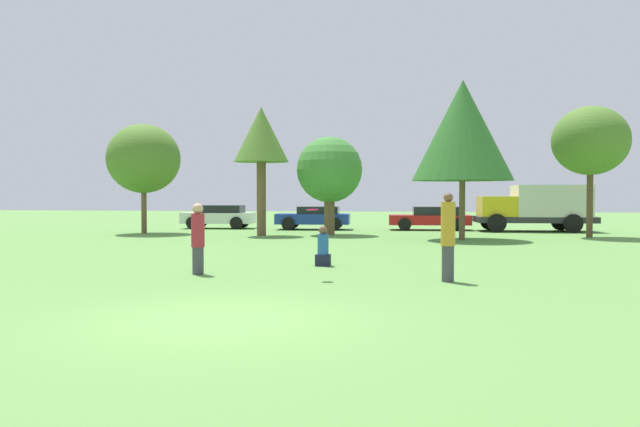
{
  "coord_description": "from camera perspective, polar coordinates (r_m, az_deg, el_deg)",
  "views": [
    {
      "loc": [
        2.87,
        -9.43,
        1.92
      ],
      "look_at": [
        0.83,
        5.43,
        1.46
      ],
      "focal_mm": 36.07,
      "sensor_mm": 36.0,
      "label": 1
    }
  ],
  "objects": [
    {
      "name": "bystander_sitting",
      "position": [
        17.09,
        0.27,
        -3.16
      ],
      "size": [
        0.39,
        0.33,
        1.07
      ],
      "color": "#191E33",
      "rests_on": "ground"
    },
    {
      "name": "person_catcher",
      "position": [
        14.25,
        11.29,
        -2.01
      ],
      "size": [
        0.31,
        0.31,
        1.94
      ],
      "rotation": [
        0.0,
        0.0,
        3.06
      ],
      "color": "#3F3F47",
      "rests_on": "ground"
    },
    {
      "name": "parked_car_red",
      "position": [
        34.51,
        9.81,
        -0.36
      ],
      "size": [
        4.32,
        2.07,
        1.24
      ],
      "rotation": [
        0.0,
        0.0,
        3.18
      ],
      "color": "red",
      "rests_on": "ground"
    },
    {
      "name": "person_thrower",
      "position": [
        15.53,
        -10.78,
        -2.12
      ],
      "size": [
        0.32,
        0.32,
        1.7
      ],
      "rotation": [
        0.0,
        0.0,
        -0.08
      ],
      "color": "#3F3F47",
      "rests_on": "ground"
    },
    {
      "name": "frisbee",
      "position": [
        14.37,
        -0.69,
        0.35
      ],
      "size": [
        0.27,
        0.27,
        0.05
      ],
      "color": "#F21E72"
    },
    {
      "name": "tree_3",
      "position": [
        27.39,
        12.54,
        7.21
      ],
      "size": [
        4.16,
        4.16,
        6.63
      ],
      "color": "brown",
      "rests_on": "ground"
    },
    {
      "name": "tree_0",
      "position": [
        32.23,
        -15.38,
        4.69
      ],
      "size": [
        3.51,
        3.51,
        5.28
      ],
      "color": "brown",
      "rests_on": "ground"
    },
    {
      "name": "parked_car_white",
      "position": [
        36.0,
        -8.91,
        -0.22
      ],
      "size": [
        3.98,
        2.01,
        1.29
      ],
      "rotation": [
        0.0,
        0.0,
        3.18
      ],
      "color": "silver",
      "rests_on": "ground"
    },
    {
      "name": "delivery_truck_yellow",
      "position": [
        34.58,
        18.69,
        0.63
      ],
      "size": [
        5.96,
        2.71,
        2.36
      ],
      "rotation": [
        0.0,
        0.0,
        3.18
      ],
      "color": "#2D2D33",
      "rests_on": "ground"
    },
    {
      "name": "ground_plane",
      "position": [
        10.04,
        -9.08,
        -9.28
      ],
      "size": [
        120.0,
        120.0,
        0.0
      ],
      "primitive_type": "plane",
      "color": "#5B8E42"
    },
    {
      "name": "tree_1",
      "position": [
        29.62,
        -5.24,
        6.8
      ],
      "size": [
        2.51,
        2.51,
        5.89
      ],
      "color": "brown",
      "rests_on": "ground"
    },
    {
      "name": "tree_2",
      "position": [
        29.95,
        0.84,
        3.85
      ],
      "size": [
        3.06,
        3.06,
        4.58
      ],
      "color": "brown",
      "rests_on": "ground"
    },
    {
      "name": "tree_4",
      "position": [
        30.64,
        22.87,
        5.94
      ],
      "size": [
        3.29,
        3.29,
        5.75
      ],
      "color": "brown",
      "rests_on": "ground"
    },
    {
      "name": "parked_car_blue",
      "position": [
        34.44,
        -0.51,
        -0.32
      ],
      "size": [
        4.0,
        2.09,
        1.24
      ],
      "rotation": [
        0.0,
        0.0,
        3.18
      ],
      "color": "#1E389E",
      "rests_on": "ground"
    }
  ]
}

